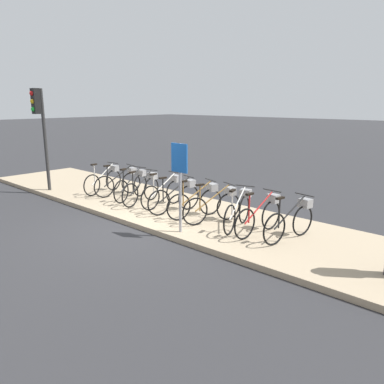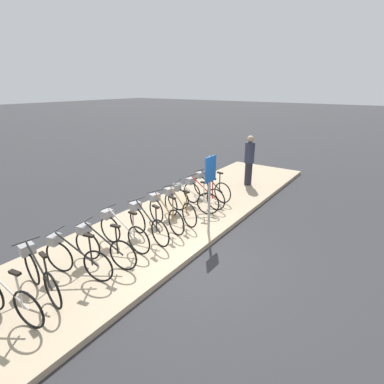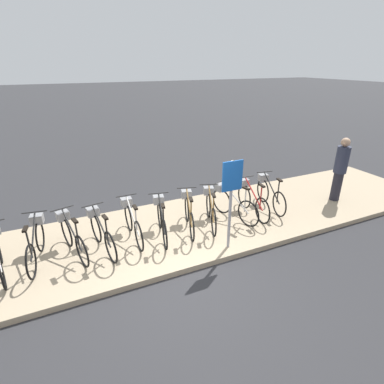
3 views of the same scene
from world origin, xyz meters
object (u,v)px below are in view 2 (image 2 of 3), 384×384
Objects in this scene: parked_bicycle_5 at (146,222)px; pedestrian at (249,159)px; parked_bicycle_4 at (121,229)px; parked_bicycle_7 at (178,205)px; parked_bicycle_0 at (3,294)px; parked_bicycle_2 at (73,256)px; parked_bicycle_8 at (190,198)px; sign_post at (210,182)px; parked_bicycle_10 at (209,186)px; parked_bicycle_3 at (101,245)px; parked_bicycle_6 at (164,212)px; parked_bicycle_9 at (201,192)px; parked_bicycle_1 at (38,272)px.

parked_bicycle_5 is 0.85× the size of pedestrian.
parked_bicycle_7 is at bearing -5.21° from parked_bicycle_4.
parked_bicycle_2 is (1.27, 0.06, 0.00)m from parked_bicycle_0.
parked_bicycle_5 is at bearing -178.36° from parked_bicycle_8.
parked_bicycle_7 is 3.90m from pedestrian.
sign_post is at bearing -123.90° from parked_bicycle_8.
parked_bicycle_5 is (3.14, -0.02, 0.00)m from parked_bicycle_0.
parked_bicycle_2 and parked_bicycle_8 have the same top height.
parked_bicycle_4 is 1.01× the size of parked_bicycle_10.
parked_bicycle_3 and parked_bicycle_4 have the same top height.
pedestrian reaches higher than parked_bicycle_6.
parked_bicycle_2 is 2.55m from parked_bicycle_6.
parked_bicycle_8 is at bearing 0.36° from parked_bicycle_0.
parked_bicycle_4 and parked_bicycle_10 have the same top height.
pedestrian reaches higher than parked_bicycle_0.
parked_bicycle_2 is at bearing 179.50° from parked_bicycle_8.
parked_bicycle_10 is 2.48m from sign_post.
parked_bicycle_7 is at bearing 0.31° from parked_bicycle_5.
parked_bicycle_3 is 3.75m from parked_bicycle_9.
parked_bicycle_10 is 0.80× the size of sign_post.
parked_bicycle_1 is at bearing 178.86° from parked_bicycle_8.
parked_bicycle_3 is 0.72m from parked_bicycle_4.
parked_bicycle_2 is 0.99× the size of parked_bicycle_5.
parked_bicycle_9 is at bearing 1.22° from parked_bicycle_5.
parked_bicycle_2 and parked_bicycle_10 have the same top height.
parked_bicycle_2 and parked_bicycle_7 have the same top height.
parked_bicycle_0 is 6.23m from parked_bicycle_10.
parked_bicycle_8 is 0.97× the size of parked_bicycle_9.
parked_bicycle_3 is at bearing -0.79° from parked_bicycle_0.
parked_bicycle_2 is at bearing -179.09° from parked_bicycle_10.
parked_bicycle_0 is at bearing -179.69° from parked_bicycle_9.
parked_bicycle_4 is 3.06m from parked_bicycle_9.
parked_bicycle_4 is (1.25, 0.09, 0.00)m from parked_bicycle_2.
parked_bicycle_3 and parked_bicycle_7 have the same top height.
parked_bicycle_2 is at bearing 177.24° from pedestrian.
sign_post is at bearing -35.38° from parked_bicycle_4.
parked_bicycle_3 is at bearing -179.04° from parked_bicycle_6.
parked_bicycle_7 is at bearing 0.22° from parked_bicycle_3.
parked_bicycle_10 is (5.61, 0.02, 0.00)m from parked_bicycle_1.
parked_bicycle_8 is (5.00, 0.03, 0.00)m from parked_bicycle_0.
parked_bicycle_10 is at bearing -0.17° from parked_bicycle_4.
parked_bicycle_0 is at bearing -179.64° from parked_bicycle_8.
pedestrian is at bearing -2.21° from parked_bicycle_3.
parked_bicycle_1 and parked_bicycle_6 have the same top height.
pedestrian is 0.93× the size of sign_post.
pedestrian is at bearing -1.90° from parked_bicycle_0.
pedestrian reaches higher than parked_bicycle_7.
parked_bicycle_1 is (0.62, 0.12, 0.00)m from parked_bicycle_0.
parked_bicycle_6 is at bearing -1.96° from parked_bicycle_1.
parked_bicycle_6 is (3.20, -0.11, 0.00)m from parked_bicycle_1.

